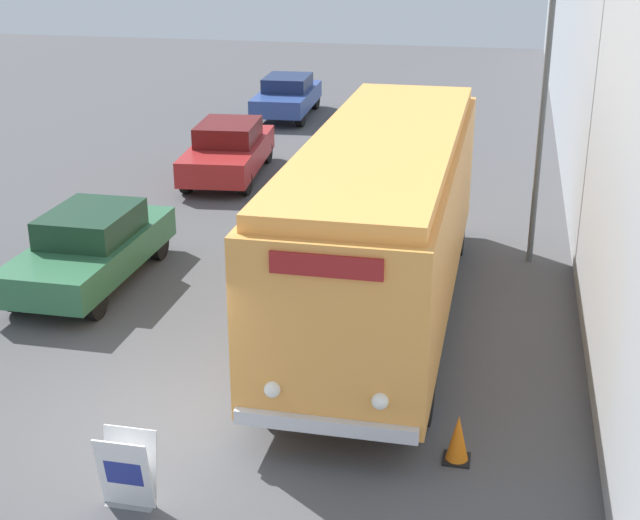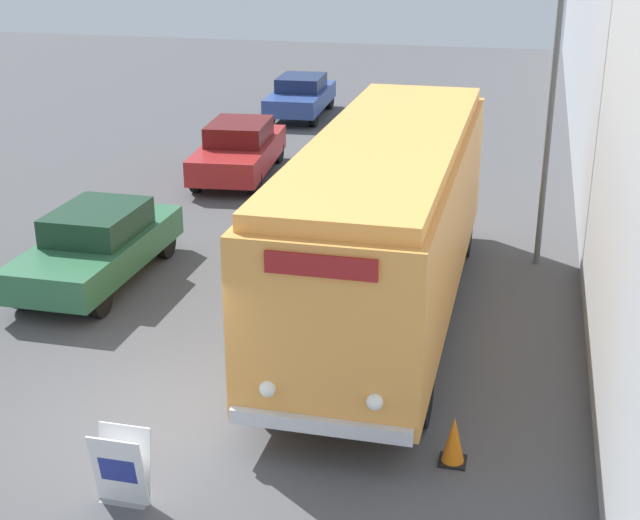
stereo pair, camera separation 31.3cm
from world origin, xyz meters
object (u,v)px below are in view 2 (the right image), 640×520
parked_car_far (301,95)px  traffic_cone (454,440)px  vintage_bus (387,216)px  sign_board (122,469)px  parked_car_near (98,245)px  streetlamp (558,30)px  parked_car_mid (239,149)px

parked_car_far → traffic_cone: size_ratio=6.70×
vintage_bus → sign_board: bearing=-109.6°
parked_car_near → streetlamp: bearing=19.6°
vintage_bus → streetlamp: size_ratio=1.32×
vintage_bus → sign_board: size_ratio=9.89×
parked_car_near → parked_car_far: (-0.07, 15.78, -0.00)m
parked_car_mid → parked_car_near: bearing=-97.7°
sign_board → parked_car_near: size_ratio=0.22×
parked_car_mid → streetlamp: bearing=-36.4°
vintage_bus → parked_car_near: size_ratio=2.21×
parked_car_near → parked_car_far: parked_car_near is taller
traffic_cone → parked_car_far: bearing=110.1°
sign_board → parked_car_far: size_ratio=0.22×
streetlamp → vintage_bus: bearing=-128.2°
sign_board → parked_car_mid: size_ratio=0.21×
traffic_cone → vintage_bus: bearing=111.1°
parked_car_near → parked_car_mid: (0.29, 7.81, 0.01)m
sign_board → parked_car_near: 7.39m
streetlamp → parked_car_near: size_ratio=1.68×
streetlamp → traffic_cone: bearing=-97.2°
sign_board → parked_car_mid: parked_car_mid is taller
parked_car_near → parked_car_mid: 7.81m
parked_car_mid → traffic_cone: parked_car_mid is taller
vintage_bus → parked_car_mid: (-5.45, 8.15, -1.14)m
parked_car_near → parked_car_far: bearing=90.1°
parked_car_near → parked_car_mid: parked_car_mid is taller
parked_car_mid → parked_car_far: bearing=86.9°
vintage_bus → sign_board: vintage_bus is taller
vintage_bus → traffic_cone: (1.67, -4.32, -1.56)m
vintage_bus → parked_car_mid: bearing=123.7°
streetlamp → parked_car_far: streetlamp is taller
streetlamp → traffic_cone: streetlamp is taller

